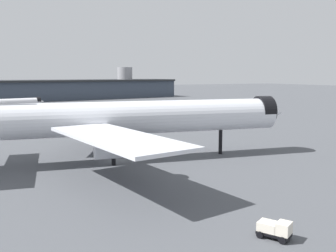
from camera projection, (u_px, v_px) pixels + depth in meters
ground at (119, 160)px, 71.64m from camera, size 900.00×900.00×0.00m
airliner_near_gate at (124, 119)px, 70.06m from camera, size 67.76×61.12×17.99m
airliner_far_taxiway at (2, 103)px, 153.27m from camera, size 34.84×31.43×10.00m
service_truck_front at (87, 125)px, 109.19m from camera, size 2.82×5.61×3.00m
baggage_tug_wing at (275, 229)px, 37.13m from camera, size 3.01×3.58×1.85m
baggage_cart_trailing at (13, 134)px, 96.16m from camera, size 2.80×2.58×1.82m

